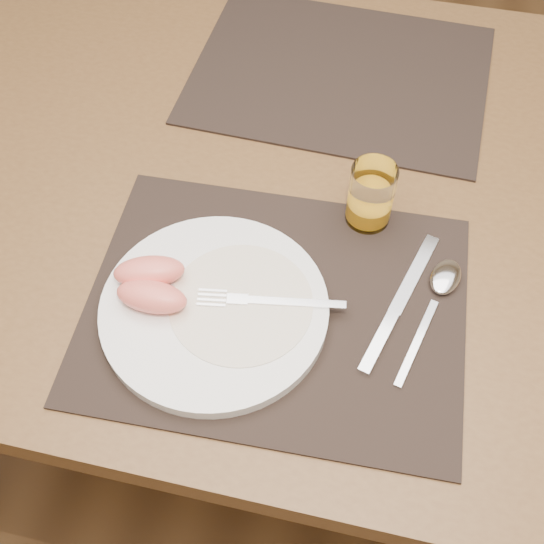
{
  "coord_description": "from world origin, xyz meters",
  "views": [
    {
      "loc": [
        0.08,
        -0.64,
        1.45
      ],
      "look_at": [
        -0.02,
        -0.18,
        0.77
      ],
      "focal_mm": 45.0,
      "sensor_mm": 36.0,
      "label": 1
    }
  ],
  "objects_px": {
    "placemat_near": "(276,307)",
    "placemat_far": "(340,74)",
    "spoon": "(441,286)",
    "table": "(314,216)",
    "fork": "(258,301)",
    "knife": "(394,312)",
    "juice_glass": "(371,197)",
    "plate": "(214,309)"
  },
  "relations": [
    {
      "from": "fork",
      "to": "placemat_near",
      "type": "bearing_deg",
      "value": 23.99
    },
    {
      "from": "plate",
      "to": "knife",
      "type": "relative_size",
      "value": 1.25
    },
    {
      "from": "table",
      "to": "juice_glass",
      "type": "xyz_separation_m",
      "value": [
        0.08,
        -0.06,
        0.13
      ]
    },
    {
      "from": "table",
      "to": "knife",
      "type": "height_order",
      "value": "knife"
    },
    {
      "from": "placemat_far",
      "to": "knife",
      "type": "bearing_deg",
      "value": -72.13
    },
    {
      "from": "placemat_near",
      "to": "spoon",
      "type": "xyz_separation_m",
      "value": [
        0.19,
        0.07,
        0.01
      ]
    },
    {
      "from": "placemat_near",
      "to": "placemat_far",
      "type": "relative_size",
      "value": 1.0
    },
    {
      "from": "placemat_far",
      "to": "juice_glass",
      "type": "height_order",
      "value": "juice_glass"
    },
    {
      "from": "placemat_far",
      "to": "juice_glass",
      "type": "distance_m",
      "value": 0.29
    },
    {
      "from": "table",
      "to": "juice_glass",
      "type": "height_order",
      "value": "juice_glass"
    },
    {
      "from": "placemat_near",
      "to": "juice_glass",
      "type": "relative_size",
      "value": 5.1
    },
    {
      "from": "table",
      "to": "placemat_far",
      "type": "distance_m",
      "value": 0.24
    },
    {
      "from": "placemat_far",
      "to": "knife",
      "type": "distance_m",
      "value": 0.44
    },
    {
      "from": "knife",
      "to": "juice_glass",
      "type": "relative_size",
      "value": 2.45
    },
    {
      "from": "spoon",
      "to": "juice_glass",
      "type": "bearing_deg",
      "value": 138.46
    },
    {
      "from": "placemat_far",
      "to": "knife",
      "type": "height_order",
      "value": "knife"
    },
    {
      "from": "placemat_near",
      "to": "knife",
      "type": "distance_m",
      "value": 0.14
    },
    {
      "from": "table",
      "to": "spoon",
      "type": "xyz_separation_m",
      "value": [
        0.18,
        -0.15,
        0.09
      ]
    },
    {
      "from": "placemat_far",
      "to": "fork",
      "type": "distance_m",
      "value": 0.45
    },
    {
      "from": "table",
      "to": "placemat_near",
      "type": "relative_size",
      "value": 3.11
    },
    {
      "from": "juice_glass",
      "to": "table",
      "type": "bearing_deg",
      "value": 142.27
    },
    {
      "from": "placemat_near",
      "to": "spoon",
      "type": "distance_m",
      "value": 0.2
    },
    {
      "from": "placemat_far",
      "to": "spoon",
      "type": "height_order",
      "value": "spoon"
    },
    {
      "from": "table",
      "to": "spoon",
      "type": "bearing_deg",
      "value": -39.97
    },
    {
      "from": "spoon",
      "to": "juice_glass",
      "type": "height_order",
      "value": "juice_glass"
    },
    {
      "from": "knife",
      "to": "juice_glass",
      "type": "xyz_separation_m",
      "value": [
        -0.05,
        0.14,
        0.04
      ]
    },
    {
      "from": "placemat_far",
      "to": "spoon",
      "type": "relative_size",
      "value": 2.36
    },
    {
      "from": "fork",
      "to": "table",
      "type": "bearing_deg",
      "value": 82.67
    },
    {
      "from": "placemat_near",
      "to": "spoon",
      "type": "relative_size",
      "value": 2.36
    },
    {
      "from": "placemat_far",
      "to": "plate",
      "type": "xyz_separation_m",
      "value": [
        -0.07,
        -0.47,
        0.01
      ]
    },
    {
      "from": "fork",
      "to": "knife",
      "type": "distance_m",
      "value": 0.16
    },
    {
      "from": "plate",
      "to": "knife",
      "type": "bearing_deg",
      "value": 12.46
    },
    {
      "from": "plate",
      "to": "juice_glass",
      "type": "height_order",
      "value": "juice_glass"
    },
    {
      "from": "plate",
      "to": "fork",
      "type": "distance_m",
      "value": 0.05
    },
    {
      "from": "placemat_near",
      "to": "juice_glass",
      "type": "xyz_separation_m",
      "value": [
        0.09,
        0.16,
        0.04
      ]
    },
    {
      "from": "placemat_far",
      "to": "plate",
      "type": "relative_size",
      "value": 1.67
    },
    {
      "from": "spoon",
      "to": "plate",
      "type": "bearing_deg",
      "value": -160.08
    },
    {
      "from": "table",
      "to": "knife",
      "type": "xyz_separation_m",
      "value": [
        0.13,
        -0.2,
        0.09
      ]
    },
    {
      "from": "table",
      "to": "placemat_near",
      "type": "bearing_deg",
      "value": -92.61
    },
    {
      "from": "table",
      "to": "knife",
      "type": "bearing_deg",
      "value": -57.0
    },
    {
      "from": "plate",
      "to": "spoon",
      "type": "xyz_separation_m",
      "value": [
        0.26,
        0.09,
        -0.0
      ]
    },
    {
      "from": "knife",
      "to": "spoon",
      "type": "distance_m",
      "value": 0.07
    }
  ]
}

